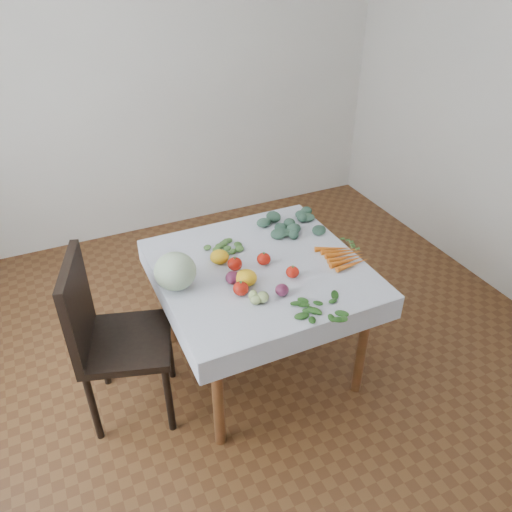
{
  "coord_description": "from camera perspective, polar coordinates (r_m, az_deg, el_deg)",
  "views": [
    {
      "loc": [
        -0.98,
        -2.08,
        2.35
      ],
      "look_at": [
        -0.02,
        0.02,
        0.82
      ],
      "focal_mm": 35.0,
      "sensor_mm": 36.0,
      "label": 1
    }
  ],
  "objects": [
    {
      "name": "kale_bunch",
      "position": [
        3.17,
        4.45,
        3.77
      ],
      "size": [
        0.38,
        0.31,
        0.05
      ],
      "color": "#3D6450",
      "rests_on": "tablecloth"
    },
    {
      "name": "dill_bunch",
      "position": [
        2.95,
        -3.8,
        0.93
      ],
      "size": [
        0.19,
        0.17,
        0.02
      ],
      "color": "#4C7234",
      "rests_on": "tablecloth"
    },
    {
      "name": "tomatillo_cluster",
      "position": [
        2.54,
        0.85,
        -4.72
      ],
      "size": [
        0.09,
        0.13,
        0.05
      ],
      "color": "#B9DD80",
      "rests_on": "tablecloth"
    },
    {
      "name": "heirloom_front",
      "position": [
        2.64,
        -1.13,
        -2.49
      ],
      "size": [
        0.14,
        0.14,
        0.08
      ],
      "primitive_type": "ellipsoid",
      "rotation": [
        0.0,
        0.0,
        0.25
      ],
      "color": "#F5A919",
      "rests_on": "tablecloth"
    },
    {
      "name": "heirloom_back",
      "position": [
        2.82,
        -4.2,
        -0.1
      ],
      "size": [
        0.11,
        0.11,
        0.08
      ],
      "primitive_type": "ellipsoid",
      "rotation": [
        0.0,
        0.0,
        -0.04
      ],
      "color": "#F5A919",
      "rests_on": "tablecloth"
    },
    {
      "name": "carrot_bunch",
      "position": [
        2.9,
        10.03,
        0.01
      ],
      "size": [
        0.23,
        0.26,
        0.03
      ],
      "color": "orange",
      "rests_on": "tablecloth"
    },
    {
      "name": "ground",
      "position": [
        3.29,
        0.4,
        -12.08
      ],
      "size": [
        4.0,
        4.0,
        0.0
      ],
      "primitive_type": "plane",
      "color": "brown"
    },
    {
      "name": "back_wall",
      "position": [
        4.31,
        -11.55,
        19.52
      ],
      "size": [
        4.0,
        0.04,
        2.7
      ],
      "primitive_type": "cube",
      "color": "silver",
      "rests_on": "ground"
    },
    {
      "name": "chair",
      "position": [
        2.75,
        -16.74,
        -8.25
      ],
      "size": [
        0.57,
        0.57,
        1.02
      ],
      "color": "black",
      "rests_on": "ground"
    },
    {
      "name": "tomato_a",
      "position": [
        2.76,
        -2.43,
        -0.9
      ],
      "size": [
        0.11,
        0.11,
        0.07
      ],
      "primitive_type": "ellipsoid",
      "rotation": [
        0.0,
        0.0,
        -0.36
      ],
      "color": "red",
      "rests_on": "tablecloth"
    },
    {
      "name": "table",
      "position": [
        2.86,
        0.45,
        -2.89
      ],
      "size": [
        1.0,
        1.0,
        0.75
      ],
      "color": "brown",
      "rests_on": "ground"
    },
    {
      "name": "tomato_d",
      "position": [
        2.71,
        4.2,
        -1.83
      ],
      "size": [
        0.09,
        0.09,
        0.06
      ],
      "primitive_type": "ellipsoid",
      "rotation": [
        0.0,
        0.0,
        0.3
      ],
      "color": "red",
      "rests_on": "tablecloth"
    },
    {
      "name": "tomato_c",
      "position": [
        2.58,
        -1.74,
        -3.74
      ],
      "size": [
        0.11,
        0.11,
        0.07
      ],
      "primitive_type": "ellipsoid",
      "rotation": [
        0.0,
        0.0,
        0.43
      ],
      "color": "red",
      "rests_on": "tablecloth"
    },
    {
      "name": "tablecloth",
      "position": [
        2.8,
        0.45,
        -1.25
      ],
      "size": [
        1.12,
        1.12,
        0.01
      ],
      "primitive_type": "cube",
      "color": "white",
      "rests_on": "table"
    },
    {
      "name": "onion_b",
      "position": [
        2.58,
        2.98,
        -3.88
      ],
      "size": [
        0.08,
        0.08,
        0.06
      ],
      "primitive_type": "ellipsoid",
      "rotation": [
        0.0,
        0.0,
        -0.14
      ],
      "color": "#53172E",
      "rests_on": "tablecloth"
    },
    {
      "name": "basil_bunch",
      "position": [
        2.51,
        7.47,
        -6.1
      ],
      "size": [
        0.3,
        0.2,
        0.01
      ],
      "color": "#23531A",
      "rests_on": "tablecloth"
    },
    {
      "name": "tomato_b",
      "position": [
        2.8,
        0.89,
        -0.34
      ],
      "size": [
        0.1,
        0.1,
        0.07
      ],
      "primitive_type": "ellipsoid",
      "rotation": [
        0.0,
        0.0,
        -0.24
      ],
      "color": "red",
      "rests_on": "tablecloth"
    },
    {
      "name": "cabbage",
      "position": [
        2.62,
        -9.23,
        -1.73
      ],
      "size": [
        0.23,
        0.23,
        0.2
      ],
      "primitive_type": "ellipsoid",
      "rotation": [
        0.0,
        0.0,
        0.05
      ],
      "color": "beige",
      "rests_on": "tablecloth"
    },
    {
      "name": "onion_a",
      "position": [
        2.66,
        -2.67,
        -2.49
      ],
      "size": [
        0.09,
        0.09,
        0.07
      ],
      "primitive_type": "ellipsoid",
      "rotation": [
        0.0,
        0.0,
        -0.18
      ],
      "color": "#53172E",
      "rests_on": "tablecloth"
    }
  ]
}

